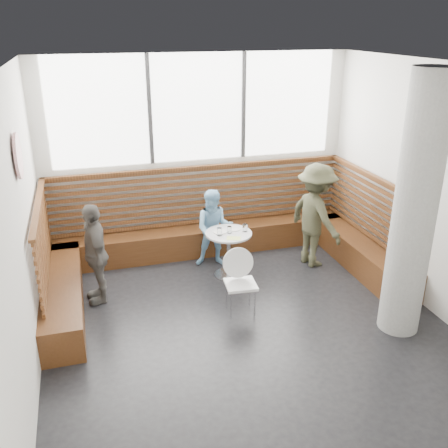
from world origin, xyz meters
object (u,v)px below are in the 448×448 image
object	(u,v)px
concrete_column	(415,209)
cafe_table	(229,245)
cafe_chair	(239,277)
adult_man	(315,216)
child_back	(214,229)
child_left	(95,253)

from	to	relation	value
concrete_column	cafe_table	bearing A→B (deg)	131.19
cafe_chair	adult_man	size ratio (longest dim) A/B	0.53
cafe_chair	child_back	xyz separation A→B (m)	(0.04, 1.40, 0.12)
cafe_chair	adult_man	distance (m)	1.89
adult_man	child_back	xyz separation A→B (m)	(-1.53, 0.39, -0.20)
child_left	cafe_table	bearing A→B (deg)	89.82
concrete_column	cafe_table	world-z (taller)	concrete_column
cafe_table	adult_man	bearing A→B (deg)	0.93
cafe_chair	child_back	world-z (taller)	child_back
cafe_table	child_left	bearing A→B (deg)	-175.09
cafe_table	child_left	size ratio (longest dim) A/B	0.50
concrete_column	child_left	distance (m)	4.12
adult_man	concrete_column	bearing A→B (deg)	173.85
cafe_chair	cafe_table	bearing A→B (deg)	86.27
child_back	cafe_table	bearing A→B (deg)	-60.09
cafe_table	child_back	distance (m)	0.45
cafe_chair	child_left	distance (m)	1.98
adult_man	child_left	world-z (taller)	adult_man
cafe_chair	adult_man	world-z (taller)	adult_man
concrete_column	child_back	xyz separation A→B (m)	(-1.79, 2.34, -0.98)
concrete_column	cafe_chair	bearing A→B (deg)	152.86
cafe_table	child_left	world-z (taller)	child_left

